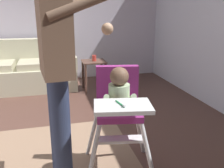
# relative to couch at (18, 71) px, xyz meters

# --- Properties ---
(ground) EXTENTS (6.05, 7.35, 0.10)m
(ground) POSITION_rel_couch_xyz_m (0.59, -2.39, -0.38)
(ground) COLOR brown
(wall_far) EXTENTS (5.25, 0.06, 2.62)m
(wall_far) POSITION_rel_couch_xyz_m (0.59, 0.52, 0.98)
(wall_far) COLOR silver
(wall_far) RESTS_ON ground
(couch) EXTENTS (2.03, 0.86, 0.86)m
(couch) POSITION_rel_couch_xyz_m (0.00, 0.00, 0.00)
(couch) COLOR beige
(couch) RESTS_ON ground
(high_chair) EXTENTS (0.70, 0.80, 0.95)m
(high_chair) POSITION_rel_couch_xyz_m (1.08, -2.76, 0.32)
(high_chair) COLOR white
(high_chair) RESTS_ON ground
(adult_standing) EXTENTS (0.55, 0.50, 1.73)m
(adult_standing) POSITION_rel_couch_xyz_m (0.60, -2.81, 0.65)
(adult_standing) COLOR navy
(adult_standing) RESTS_ON ground
(side_table) EXTENTS (0.40, 0.40, 0.52)m
(side_table) POSITION_rel_couch_xyz_m (1.30, -0.40, 0.05)
(side_table) COLOR brown
(side_table) RESTS_ON ground
(sippy_cup) EXTENTS (0.07, 0.07, 0.10)m
(sippy_cup) POSITION_rel_couch_xyz_m (1.31, -0.40, 0.24)
(sippy_cup) COLOR #D13D33
(sippy_cup) RESTS_ON side_table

